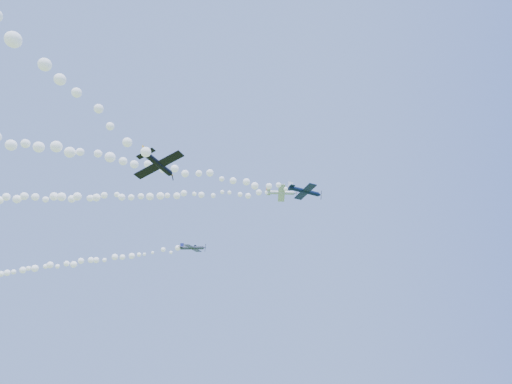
# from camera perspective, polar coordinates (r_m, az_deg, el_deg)

# --- Properties ---
(plane_white) EXTENTS (6.90, 7.30, 2.42)m
(plane_white) POSITION_cam_1_polar(r_m,az_deg,el_deg) (93.63, 3.41, -0.08)
(plane_white) COLOR silver
(smoke_trail_white) EXTENTS (71.08, 9.13, 2.93)m
(smoke_trail_white) POSITION_cam_1_polar(r_m,az_deg,el_deg) (99.48, -18.88, -0.50)
(smoke_trail_white) COLOR white
(plane_navy) EXTENTS (7.54, 8.02, 2.94)m
(plane_navy) POSITION_cam_1_polar(r_m,az_deg,el_deg) (88.81, 6.55, 0.11)
(plane_navy) COLOR #0C1734
(smoke_trail_navy) EXTENTS (74.60, 36.25, 3.02)m
(smoke_trail_navy) POSITION_cam_1_polar(r_m,az_deg,el_deg) (82.88, -22.08, 4.67)
(smoke_trail_navy) COLOR white
(plane_grey) EXTENTS (6.77, 7.10, 2.71)m
(plane_grey) POSITION_cam_1_polar(r_m,az_deg,el_deg) (101.16, -8.44, -7.37)
(plane_grey) COLOR #373D51
(smoke_trail_grey) EXTENTS (72.71, 13.97, 3.08)m
(smoke_trail_grey) POSITION_cam_1_polar(r_m,az_deg,el_deg) (121.71, -25.63, -8.87)
(smoke_trail_grey) COLOR white
(plane_black) EXTENTS (7.03, 6.84, 2.23)m
(plane_black) POSITION_cam_1_polar(r_m,az_deg,el_deg) (58.74, -12.85, 3.63)
(plane_black) COLOR black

